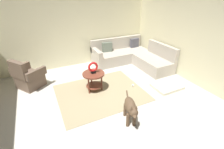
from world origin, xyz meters
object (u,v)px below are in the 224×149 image
Objects in this scene: sectional_couch at (132,57)px; torus_sculpture at (93,67)px; armchair at (28,77)px; dog_toy_ball at (133,85)px; side_table at (94,77)px; dog at (131,108)px; dog_bed_mat at (167,86)px.

sectional_couch is 2.28m from torus_sculpture.
armchair reaches higher than dog_toy_ball.
armchair is at bearing 148.90° from side_table.
sectional_couch is 3.58m from armchair.
dog is at bearing -80.51° from side_table.
dog_toy_ball is (-0.85, 0.50, -0.01)m from dog_bed_mat.
sectional_couch is 2.24m from side_table.
dog_bed_mat is at bearing -90.16° from sectional_couch.
side_table reaches higher than dog_bed_mat.
dog_bed_mat is at bearing -23.11° from side_table.
armchair is at bearing -177.90° from sectional_couch.
torus_sculpture is 0.41× the size of dog_bed_mat.
armchair is at bearing 154.18° from dog_toy_ball.
dog_bed_mat is at bearing -23.11° from torus_sculpture.
dog_toy_ball is at bearing -16.94° from torus_sculpture.
armchair is at bearing 148.90° from torus_sculpture.
dog_bed_mat reaches higher than dog_toy_ball.
side_table is (1.63, -0.98, 0.09)m from armchair.
sectional_couch reaches higher than side_table.
dog_toy_ball is (1.08, -0.33, -0.67)m from torus_sculpture.
sectional_couch is 2.81× the size of dog_bed_mat.
side_table is 0.74× the size of dog.
dog_toy_ball is at bearing -120.74° from sectional_couch.
torus_sculpture is (0.00, -0.00, 0.29)m from side_table.
torus_sculpture is at bearing -60.69° from dog.
sectional_couch is at bearing 29.82° from side_table.
dog reaches higher than dog_bed_mat.
dog_bed_mat is at bearing 27.84° from armchair.
side_table is 1.52m from dog.
torus_sculpture reaches higher than side_table.
dog_bed_mat is (3.57, -1.81, -0.28)m from armchair.
torus_sculpture is 4.46× the size of dog_toy_ball.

